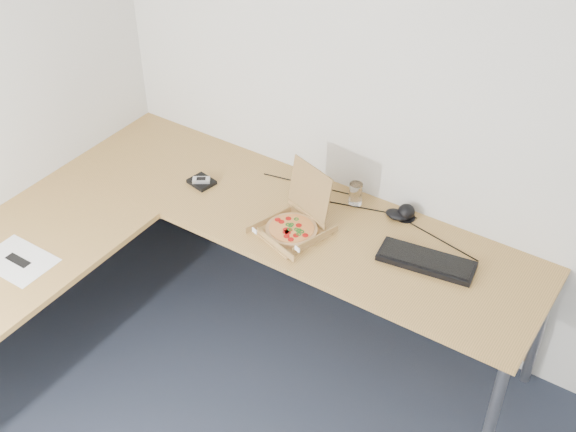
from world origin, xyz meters
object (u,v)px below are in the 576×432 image
Objects in this scene: drinking_glass at (356,194)px; keyboard at (426,261)px; wallet at (202,182)px; pizza_box at (293,226)px; desk at (186,242)px.

drinking_glass is 0.54m from keyboard.
keyboard is 1.23m from wallet.
keyboard is (0.62, 0.14, -0.02)m from pizza_box.
keyboard is (1.02, 0.46, 0.04)m from desk.
pizza_box is 0.61m from wallet.
keyboard is 3.50× the size of wallet.
wallet is (-0.21, 0.38, 0.04)m from desk.
keyboard is at bearing -23.90° from drinking_glass.
drinking_glass is at bearing 147.53° from keyboard.
drinking_glass is (0.53, 0.67, 0.09)m from desk.
pizza_box reaches higher than desk.
desk is at bearing -128.34° from drinking_glass.
desk is 20.24× the size of wallet.
wallet is (-0.74, -0.29, -0.05)m from drinking_glass.
drinking_glass is 0.80m from wallet.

